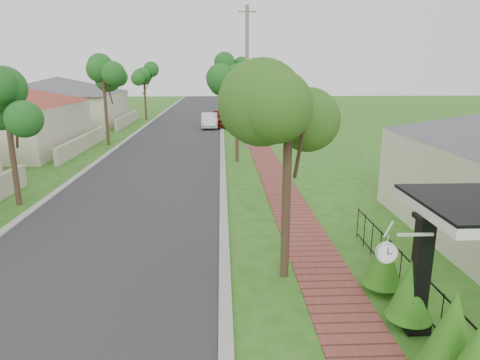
# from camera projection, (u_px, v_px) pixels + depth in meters

# --- Properties ---
(ground) EXTENTS (160.00, 160.00, 0.00)m
(ground) POSITION_uv_depth(u_px,v_px,m) (197.00, 309.00, 9.63)
(ground) COLOR #266016
(ground) RESTS_ON ground
(road) EXTENTS (7.00, 120.00, 0.02)m
(road) POSITION_uv_depth(u_px,v_px,m) (168.00, 149.00, 28.85)
(road) COLOR #28282B
(road) RESTS_ON ground
(kerb_right) EXTENTS (0.30, 120.00, 0.10)m
(kerb_right) POSITION_uv_depth(u_px,v_px,m) (222.00, 149.00, 29.00)
(kerb_right) COLOR #9E9E99
(kerb_right) RESTS_ON ground
(kerb_left) EXTENTS (0.30, 120.00, 0.10)m
(kerb_left) POSITION_uv_depth(u_px,v_px,m) (114.00, 150.00, 28.70)
(kerb_left) COLOR #9E9E99
(kerb_left) RESTS_ON ground
(sidewalk) EXTENTS (1.50, 120.00, 0.03)m
(sidewalk) POSITION_uv_depth(u_px,v_px,m) (261.00, 149.00, 29.11)
(sidewalk) COLOR brown
(sidewalk) RESTS_ON ground
(porch_post) EXTENTS (0.48, 0.48, 2.52)m
(porch_post) POSITION_uv_depth(u_px,v_px,m) (420.00, 280.00, 8.57)
(porch_post) COLOR black
(porch_post) RESTS_ON ground
(picket_fence) EXTENTS (0.03, 8.02, 1.00)m
(picket_fence) POSITION_uv_depth(u_px,v_px,m) (412.00, 283.00, 9.70)
(picket_fence) COLOR black
(picket_fence) RESTS_ON ground
(street_trees) EXTENTS (10.70, 37.65, 5.89)m
(street_trees) POSITION_uv_depth(u_px,v_px,m) (178.00, 78.00, 34.34)
(street_trees) COLOR #382619
(street_trees) RESTS_ON ground
(hedge_row) EXTENTS (0.91, 4.68, 1.76)m
(hedge_row) POSITION_uv_depth(u_px,v_px,m) (428.00, 314.00, 8.02)
(hedge_row) COLOR #1C6414
(hedge_row) RESTS_ON ground
(far_house_grey) EXTENTS (15.56, 15.56, 4.60)m
(far_house_grey) POSITION_uv_depth(u_px,v_px,m) (60.00, 100.00, 41.31)
(far_house_grey) COLOR beige
(far_house_grey) RESTS_ON ground
(parked_car_red) EXTENTS (2.45, 4.99, 1.64)m
(parked_car_red) POSITION_uv_depth(u_px,v_px,m) (219.00, 118.00, 40.42)
(parked_car_red) COLOR #601D0E
(parked_car_red) RESTS_ON ground
(parked_car_white) EXTENTS (1.52, 4.13, 1.35)m
(parked_car_white) POSITION_uv_depth(u_px,v_px,m) (209.00, 121.00, 39.38)
(parked_car_white) COLOR white
(parked_car_white) RESTS_ON ground
(near_tree) EXTENTS (2.14, 2.14, 5.49)m
(near_tree) POSITION_uv_depth(u_px,v_px,m) (289.00, 107.00, 10.08)
(near_tree) COLOR #382619
(near_tree) RESTS_ON ground
(utility_pole) EXTENTS (1.20, 0.24, 9.17)m
(utility_pole) POSITION_uv_depth(u_px,v_px,m) (247.00, 79.00, 27.91)
(utility_pole) COLOR gray
(utility_pole) RESTS_ON ground
(station_clock) EXTENTS (1.06, 0.13, 0.58)m
(station_clock) POSITION_uv_depth(u_px,v_px,m) (389.00, 251.00, 7.94)
(station_clock) COLOR white
(station_clock) RESTS_ON ground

